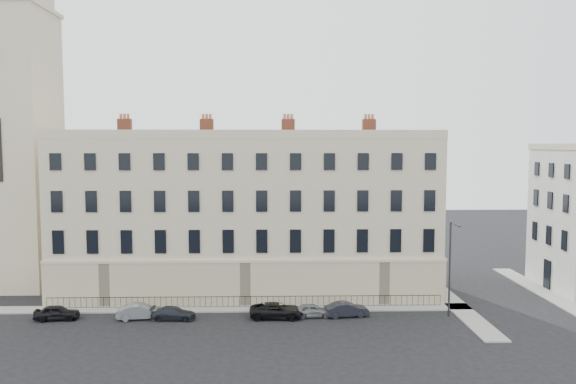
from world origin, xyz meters
The scene contains 14 objects.
ground centered at (0.00, 0.00, 0.00)m, with size 160.00×160.00×0.00m, color black.
terrace centered at (-5.97, 11.97, 7.50)m, with size 36.22×12.22×17.00m.
church_tower centered at (-30.00, 14.00, 18.66)m, with size 8.00×8.13×44.00m.
pavement_terrace centered at (-10.00, 5.00, 0.06)m, with size 48.00×2.00×0.12m, color gray.
pavement_east_return centered at (13.00, 8.00, 0.06)m, with size 2.00×24.00×0.12m, color gray.
pavement_adjacent centered at (23.00, 10.00, 0.06)m, with size 2.00×20.00×0.12m, color gray.
railings centered at (-6.00, 5.40, 0.55)m, with size 35.00×0.04×0.96m.
car_a centered at (-21.42, 2.36, 0.61)m, with size 1.45×3.61×1.23m, color black.
car_b centered at (-14.53, 2.41, 0.64)m, with size 1.35×3.87×1.27m, color slate.
car_c centered at (-11.77, 2.18, 0.53)m, with size 1.50×3.68×1.07m, color black.
car_d centered at (-3.19, 2.40, 0.63)m, with size 2.10×4.56×1.27m, color black.
car_e centered at (-0.22, 2.59, 0.57)m, with size 1.35×3.34×1.14m, color slate.
car_f centered at (2.71, 2.64, 0.61)m, with size 1.30×3.72×1.22m, color black.
streetlamp centered at (11.36, 2.36, 4.47)m, with size 0.47×1.73×8.07m.
Camera 1 is at (-3.43, -43.55, 14.47)m, focal length 35.00 mm.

